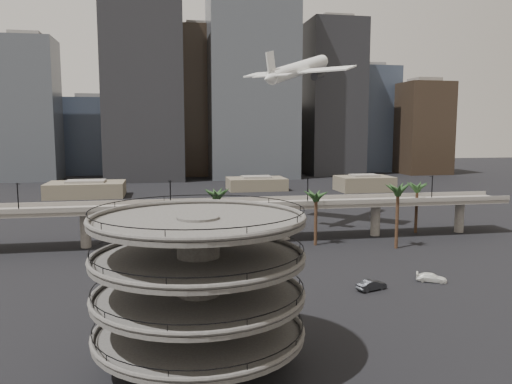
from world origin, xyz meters
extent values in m
plane|color=black|center=(0.00, 0.00, 0.00)|extent=(700.00, 700.00, 0.00)
cylinder|color=#454341|center=(-13.00, -4.00, 8.00)|extent=(4.40, 4.40, 16.50)
cylinder|color=#454341|center=(-13.00, -4.00, 3.77)|extent=(22.00, 22.00, 0.45)
torus|color=#454341|center=(-13.00, -4.00, 4.25)|extent=(22.20, 22.20, 0.50)
torus|color=black|center=(-13.00, -4.00, 5.05)|extent=(21.80, 21.80, 0.10)
cylinder|color=#454341|center=(-13.00, -4.00, 7.78)|extent=(22.00, 22.00, 0.45)
torus|color=#454341|center=(-13.00, -4.00, 8.25)|extent=(22.20, 22.20, 0.50)
torus|color=black|center=(-13.00, -4.00, 9.05)|extent=(21.80, 21.80, 0.10)
cylinder|color=#454341|center=(-13.00, -4.00, 11.78)|extent=(22.00, 22.00, 0.45)
torus|color=#454341|center=(-13.00, -4.00, 12.25)|extent=(22.20, 22.20, 0.50)
torus|color=black|center=(-13.00, -4.00, 13.05)|extent=(21.80, 21.80, 0.10)
cylinder|color=#454341|center=(-13.00, -4.00, 15.78)|extent=(22.00, 22.00, 0.45)
torus|color=#454341|center=(-13.00, -4.00, 16.25)|extent=(22.20, 22.20, 0.50)
torus|color=black|center=(-13.00, -4.00, 17.05)|extent=(21.80, 21.80, 0.10)
cube|color=slate|center=(0.00, 55.00, 8.00)|extent=(130.00, 9.00, 0.90)
cube|color=slate|center=(0.00, 50.50, 8.90)|extent=(130.00, 0.30, 1.00)
cube|color=slate|center=(0.00, 59.50, 8.90)|extent=(130.00, 0.30, 1.00)
cylinder|color=slate|center=(-33.00, 55.00, 3.80)|extent=(2.20, 2.20, 8.00)
cylinder|color=slate|center=(-11.00, 55.00, 3.80)|extent=(2.20, 2.20, 8.00)
cylinder|color=slate|center=(11.00, 55.00, 3.80)|extent=(2.20, 2.20, 8.00)
cylinder|color=slate|center=(33.00, 55.00, 3.80)|extent=(2.20, 2.20, 8.00)
cylinder|color=slate|center=(55.00, 55.00, 3.80)|extent=(2.20, 2.20, 8.00)
cylinder|color=black|center=(-45.00, 51.00, 11.50)|extent=(0.24, 0.24, 6.00)
cylinder|color=black|center=(-15.00, 51.00, 11.50)|extent=(0.24, 0.24, 6.00)
cylinder|color=black|center=(15.00, 51.00, 11.50)|extent=(0.24, 0.24, 6.00)
cylinder|color=black|center=(45.00, 51.00, 11.50)|extent=(0.24, 0.24, 6.00)
cylinder|color=#402A1B|center=(-6.00, 44.00, 6.08)|extent=(0.70, 0.70, 12.15)
ellipsoid|color=#203E1C|center=(-6.00, 44.00, 12.55)|extent=(4.40, 4.40, 2.00)
cylinder|color=#402A1B|center=(16.00, 48.00, 5.40)|extent=(0.70, 0.70, 10.80)
ellipsoid|color=#203E1C|center=(16.00, 48.00, 11.20)|extent=(4.40, 4.40, 2.00)
cylinder|color=#402A1B|center=(32.00, 42.00, 6.30)|extent=(0.70, 0.70, 12.60)
ellipsoid|color=#203E1C|center=(32.00, 42.00, 13.00)|extent=(4.40, 4.40, 2.00)
cylinder|color=#402A1B|center=(44.00, 56.00, 5.62)|extent=(0.70, 0.70, 11.25)
ellipsoid|color=#203E1C|center=(44.00, 56.00, 11.65)|extent=(4.40, 4.40, 2.00)
cube|color=#695E4D|center=(-45.00, 140.00, 2.75)|extent=(28.00, 18.00, 5.50)
cube|color=slate|center=(-45.00, 140.00, 5.90)|extent=(14.00, 9.00, 0.80)
cube|color=#695E4D|center=(22.00, 150.00, 2.50)|extent=(24.00, 16.00, 5.00)
cube|color=slate|center=(22.00, 150.00, 5.40)|extent=(12.00, 8.00, 0.80)
cube|color=#695E4D|center=(65.00, 138.00, 3.00)|extent=(22.00, 15.00, 6.00)
cube|color=slate|center=(65.00, 138.00, 6.40)|extent=(11.00, 7.50, 0.80)
cube|color=#474D54|center=(-80.00, 210.00, 34.62)|extent=(26.00, 24.00, 69.25)
cube|color=slate|center=(-80.00, 210.00, 70.45)|extent=(14.30, 13.20, 2.40)
cube|color=#353F52|center=(-55.00, 245.00, 21.31)|extent=(30.00, 30.00, 42.61)
cube|color=slate|center=(-55.00, 245.00, 43.81)|extent=(16.50, 16.50, 2.40)
cube|color=black|center=(-25.00, 200.00, 48.83)|extent=(38.00, 30.00, 97.66)
cube|color=#2E2319|center=(5.00, 225.00, 39.95)|extent=(28.00, 26.00, 79.90)
cube|color=slate|center=(5.00, 225.00, 81.10)|extent=(15.40, 14.30, 2.40)
cube|color=#474D54|center=(30.00, 205.00, 53.27)|extent=(45.00, 32.00, 106.54)
cube|color=#817359|center=(55.00, 240.00, 18.64)|extent=(24.00, 24.00, 37.29)
cube|color=slate|center=(55.00, 240.00, 38.49)|extent=(13.20, 13.20, 2.40)
cube|color=black|center=(78.00, 215.00, 42.17)|extent=(30.00, 28.00, 84.34)
cube|color=slate|center=(78.00, 215.00, 85.54)|extent=(16.50, 15.40, 2.40)
cube|color=#353F52|center=(105.00, 235.00, 31.07)|extent=(34.00, 30.00, 62.15)
cube|color=slate|center=(105.00, 235.00, 63.35)|extent=(18.70, 16.50, 2.40)
cube|color=#2E2319|center=(130.00, 210.00, 25.75)|extent=(26.00, 26.00, 51.49)
cube|color=slate|center=(130.00, 210.00, 52.69)|extent=(14.30, 14.30, 2.40)
cube|color=#817359|center=(18.00, 260.00, 16.87)|extent=(22.00, 22.00, 33.74)
cube|color=slate|center=(18.00, 260.00, 34.94)|extent=(12.10, 12.10, 2.40)
cylinder|color=white|center=(17.95, 70.07, 40.38)|extent=(21.44, 21.95, 9.98)
cone|color=white|center=(28.11, 80.54, 44.03)|extent=(5.39, 5.40, 4.21)
cone|color=white|center=(7.80, 59.60, 36.73)|extent=(5.04, 5.07, 3.83)
cube|color=white|center=(17.40, 69.50, 39.58)|extent=(25.20, 24.71, 1.86)
cube|color=white|center=(9.04, 60.89, 37.58)|extent=(8.57, 8.42, 0.80)
cube|color=white|center=(8.58, 60.41, 40.21)|extent=(3.24, 3.33, 5.93)
cylinder|color=#27272C|center=(14.12, 73.78, 38.38)|extent=(4.47, 4.52, 2.87)
cylinder|color=#27272C|center=(21.78, 66.36, 38.38)|extent=(4.47, 4.52, 2.87)
imported|color=#A04B16|center=(-11.92, 20.83, 0.79)|extent=(4.97, 3.27, 1.57)
imported|color=black|center=(15.39, 16.67, 0.83)|extent=(5.31, 3.25, 1.65)
imported|color=white|center=(27.00, 19.01, 0.71)|extent=(5.23, 4.09, 1.42)
camera|label=1|loc=(-16.39, -54.52, 25.06)|focal=35.00mm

